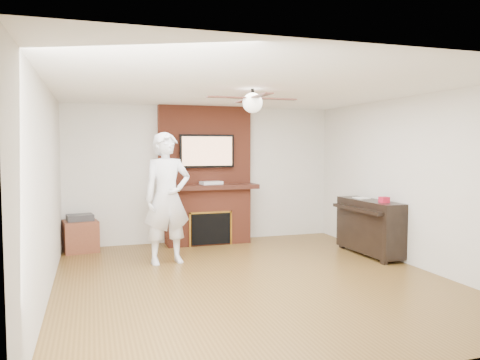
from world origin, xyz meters
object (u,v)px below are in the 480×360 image
object	(u,v)px
person	(167,198)
side_table	(80,234)
piano	(370,226)
fireplace	(207,189)

from	to	relation	value
person	side_table	xyz separation A→B (m)	(-1.27, 1.25, -0.70)
side_table	piano	xyz separation A→B (m)	(4.48, -1.71, 0.19)
side_table	fireplace	bearing A→B (deg)	-7.67
person	fireplace	bearing A→B (deg)	45.28
piano	fireplace	bearing A→B (deg)	140.04
person	side_table	world-z (taller)	person
side_table	piano	bearing A→B (deg)	-30.31
fireplace	person	world-z (taller)	fireplace
person	piano	xyz separation A→B (m)	(3.21, -0.46, -0.51)
fireplace	person	size ratio (longest dim) A/B	1.27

